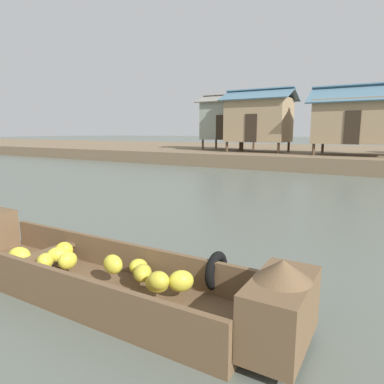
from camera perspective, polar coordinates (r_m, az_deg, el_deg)
ground_plane at (r=10.63m, az=3.56°, el=-1.86°), size 300.00×300.00×0.00m
riverbank_strip at (r=29.11m, az=21.80°, el=5.81°), size 160.00×20.00×0.83m
banana_boat at (r=4.99m, az=-16.67°, el=-12.30°), size 5.83×2.00×0.98m
stilt_house_left at (r=26.87m, az=6.15°, el=11.91°), size 4.38×3.13×4.21m
stilt_house_mid_left at (r=24.03m, az=11.06°, el=11.81°), size 4.69×3.19×4.20m
stilt_house_mid_right at (r=22.23m, az=25.68°, el=10.70°), size 5.07×3.55×4.04m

